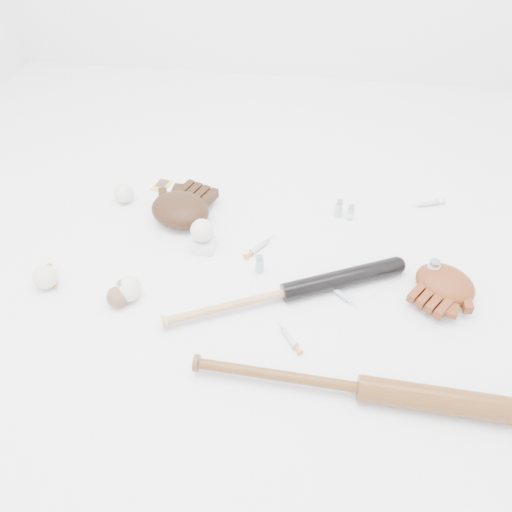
# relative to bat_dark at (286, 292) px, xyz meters

# --- Properties ---
(bat_dark) EXTENTS (0.78, 0.41, 0.06)m
(bat_dark) POSITION_rel_bat_dark_xyz_m (0.00, 0.00, 0.00)
(bat_dark) COLOR black
(bat_dark) RESTS_ON ground
(bat_wood) EXTENTS (0.98, 0.11, 0.07)m
(bat_wood) POSITION_rel_bat_dark_xyz_m (0.23, -0.32, 0.01)
(bat_wood) COLOR brown
(bat_wood) RESTS_ON ground
(glove_dark) EXTENTS (0.35, 0.35, 0.10)m
(glove_dark) POSITION_rel_bat_dark_xyz_m (-0.42, 0.34, 0.02)
(glove_dark) COLOR #311B0D
(glove_dark) RESTS_ON ground
(glove_tan) EXTENTS (0.32, 0.32, 0.08)m
(glove_tan) POSITION_rel_bat_dark_xyz_m (0.50, 0.09, 0.01)
(glove_tan) COLOR maroon
(glove_tan) RESTS_ON ground
(trading_card) EXTENTS (0.07, 0.09, 0.00)m
(trading_card) POSITION_rel_bat_dark_xyz_m (-0.55, 0.53, -0.03)
(trading_card) COLOR gold
(trading_card) RESTS_ON ground
(pedestal) EXTENTS (0.08, 0.08, 0.04)m
(pedestal) POSITION_rel_bat_dark_xyz_m (-0.31, 0.19, -0.01)
(pedestal) COLOR white
(pedestal) RESTS_ON ground
(baseball_on_pedestal) EXTENTS (0.08, 0.08, 0.08)m
(baseball_on_pedestal) POSITION_rel_bat_dark_xyz_m (-0.31, 0.19, 0.05)
(baseball_on_pedestal) COLOR silver
(baseball_on_pedestal) RESTS_ON pedestal
(baseball_left) EXTENTS (0.08, 0.08, 0.08)m
(baseball_left) POSITION_rel_bat_dark_xyz_m (-0.78, -0.05, 0.01)
(baseball_left) COLOR silver
(baseball_left) RESTS_ON ground
(baseball_upper) EXTENTS (0.08, 0.08, 0.08)m
(baseball_upper) POSITION_rel_bat_dark_xyz_m (-0.67, 0.42, 0.01)
(baseball_upper) COLOR silver
(baseball_upper) RESTS_ON ground
(baseball_mid) EXTENTS (0.08, 0.08, 0.08)m
(baseball_mid) POSITION_rel_bat_dark_xyz_m (-0.49, -0.06, 0.01)
(baseball_mid) COLOR silver
(baseball_mid) RESTS_ON ground
(baseball_aged) EXTENTS (0.07, 0.07, 0.07)m
(baseball_aged) POSITION_rel_bat_dark_xyz_m (-0.52, -0.09, 0.00)
(baseball_aged) COLOR brown
(baseball_aged) RESTS_ON ground
(syringe_0) EXTENTS (0.11, 0.14, 0.02)m
(syringe_0) POSITION_rel_bat_dark_xyz_m (-0.77, -0.02, -0.02)
(syringe_0) COLOR #ADBCC6
(syringe_0) RESTS_ON ground
(syringe_1) EXTENTS (0.11, 0.13, 0.02)m
(syringe_1) POSITION_rel_bat_dark_xyz_m (0.03, -0.16, -0.02)
(syringe_1) COLOR #ADBCC6
(syringe_1) RESTS_ON ground
(syringe_2) EXTENTS (0.12, 0.15, 0.02)m
(syringe_2) POSITION_rel_bat_dark_xyz_m (-0.11, 0.22, -0.02)
(syringe_2) COLOR #ADBCC6
(syringe_2) RESTS_ON ground
(syringe_3) EXTENTS (0.14, 0.13, 0.02)m
(syringe_3) POSITION_rel_bat_dark_xyz_m (0.17, 0.04, -0.02)
(syringe_3) COLOR #ADBCC6
(syringe_3) RESTS_ON ground
(syringe_4) EXTENTS (0.16, 0.08, 0.02)m
(syringe_4) POSITION_rel_bat_dark_xyz_m (0.51, 0.55, -0.02)
(syringe_4) COLOR #ADBCC6
(syringe_4) RESTS_ON ground
(vial_0) EXTENTS (0.03, 0.03, 0.07)m
(vial_0) POSITION_rel_bat_dark_xyz_m (0.16, 0.44, 0.01)
(vial_0) COLOR #AFB9C0
(vial_0) RESTS_ON ground
(vial_1) EXTENTS (0.03, 0.03, 0.06)m
(vial_1) POSITION_rel_bat_dark_xyz_m (0.20, 0.42, 0.00)
(vial_1) COLOR #AFB9C0
(vial_1) RESTS_ON ground
(vial_2) EXTENTS (0.03, 0.03, 0.07)m
(vial_2) POSITION_rel_bat_dark_xyz_m (-0.10, 0.11, 0.01)
(vial_2) COLOR #AFB9C0
(vial_2) RESTS_ON ground
(vial_3) EXTENTS (0.04, 0.04, 0.10)m
(vial_3) POSITION_rel_bat_dark_xyz_m (0.46, 0.14, 0.02)
(vial_3) COLOR #AFB9C0
(vial_3) RESTS_ON ground
(vial_4) EXTENTS (0.03, 0.03, 0.08)m
(vial_4) POSITION_rel_bat_dark_xyz_m (-0.51, -0.07, 0.01)
(vial_4) COLOR #AFB9C0
(vial_4) RESTS_ON ground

